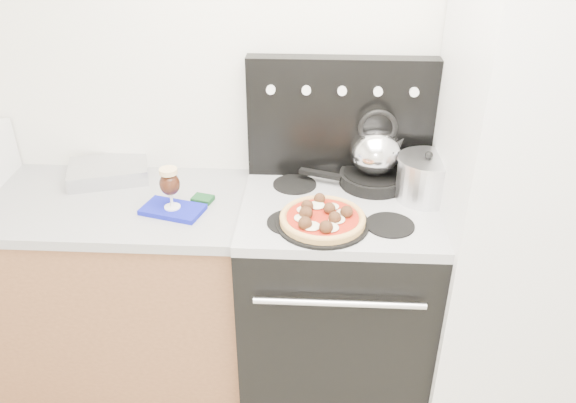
# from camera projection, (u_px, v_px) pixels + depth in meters

# --- Properties ---
(room_shell) EXTENTS (3.52, 3.01, 2.52)m
(room_shell) POSITION_uv_depth(u_px,v_px,m) (320.00, 270.00, 1.26)
(room_shell) COLOR #B9AD96
(room_shell) RESTS_ON ground
(base_cabinet) EXTENTS (1.45, 0.60, 0.86)m
(base_cabinet) POSITION_uv_depth(u_px,v_px,m) (86.00, 290.00, 2.50)
(base_cabinet) COLOR brown
(base_cabinet) RESTS_ON ground
(countertop) EXTENTS (1.48, 0.63, 0.04)m
(countertop) POSITION_uv_depth(u_px,v_px,m) (66.00, 202.00, 2.28)
(countertop) COLOR #9A9A9D
(countertop) RESTS_ON base_cabinet
(stove_body) EXTENTS (0.76, 0.65, 0.88)m
(stove_body) POSITION_uv_depth(u_px,v_px,m) (334.00, 300.00, 2.42)
(stove_body) COLOR black
(stove_body) RESTS_ON ground
(cooktop) EXTENTS (0.76, 0.65, 0.04)m
(cooktop) POSITION_uv_depth(u_px,v_px,m) (339.00, 208.00, 2.19)
(cooktop) COLOR #ADADB2
(cooktop) RESTS_ON stove_body
(backguard) EXTENTS (0.76, 0.08, 0.50)m
(backguard) POSITION_uv_depth(u_px,v_px,m) (340.00, 118.00, 2.30)
(backguard) COLOR black
(backguard) RESTS_ON cooktop
(fridge) EXTENTS (0.64, 0.68, 1.90)m
(fridge) POSITION_uv_depth(u_px,v_px,m) (526.00, 205.00, 2.11)
(fridge) COLOR silver
(fridge) RESTS_ON ground
(foil_sheet) EXTENTS (0.38, 0.32, 0.06)m
(foil_sheet) POSITION_uv_depth(u_px,v_px,m) (109.00, 171.00, 2.40)
(foil_sheet) COLOR silver
(foil_sheet) RESTS_ON countertop
(oven_mitt) EXTENTS (0.26, 0.19, 0.02)m
(oven_mitt) POSITION_uv_depth(u_px,v_px,m) (173.00, 210.00, 2.16)
(oven_mitt) COLOR #1218A7
(oven_mitt) RESTS_ON countertop
(beer_glass) EXTENTS (0.09, 0.09, 0.17)m
(beer_glass) POSITION_uv_depth(u_px,v_px,m) (170.00, 188.00, 2.12)
(beer_glass) COLOR black
(beer_glass) RESTS_ON oven_mitt
(pizza_pan) EXTENTS (0.40, 0.40, 0.01)m
(pizza_pan) POSITION_uv_depth(u_px,v_px,m) (322.00, 223.00, 2.05)
(pizza_pan) COLOR black
(pizza_pan) RESTS_ON cooktop
(pizza) EXTENTS (0.36, 0.36, 0.04)m
(pizza) POSITION_uv_depth(u_px,v_px,m) (323.00, 217.00, 2.03)
(pizza) COLOR #DE914A
(pizza) RESTS_ON pizza_pan
(skillet) EXTENTS (0.36, 0.36, 0.05)m
(skillet) POSITION_uv_depth(u_px,v_px,m) (373.00, 179.00, 2.32)
(skillet) COLOR black
(skillet) RESTS_ON cooktop
(tea_kettle) EXTENTS (0.26, 0.26, 0.23)m
(tea_kettle) POSITION_uv_depth(u_px,v_px,m) (376.00, 148.00, 2.25)
(tea_kettle) COLOR silver
(tea_kettle) RESTS_ON skillet
(stock_pot) EXTENTS (0.25, 0.25, 0.16)m
(stock_pot) POSITION_uv_depth(u_px,v_px,m) (426.00, 179.00, 2.19)
(stock_pot) COLOR silver
(stock_pot) RESTS_ON cooktop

